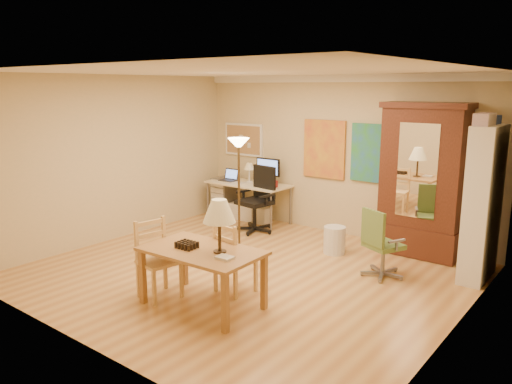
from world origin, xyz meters
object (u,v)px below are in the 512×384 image
Objects in this scene: computer_desk at (251,198)px; office_chair_black at (256,214)px; bookshelf at (483,204)px; dining_table at (208,239)px; armoire at (422,190)px; office_chair_green at (381,259)px.

office_chair_black is (0.49, -0.46, -0.14)m from computer_desk.
office_chair_black is 0.56× the size of bookshelf.
dining_table reaches higher than office_chair_black.
armoire reaches higher than dining_table.
computer_desk is 0.69m from office_chair_black.
armoire is (3.21, 0.08, 0.55)m from computer_desk.
armoire is 1.12× the size of bookshelf.
computer_desk is 4.24m from bookshelf.
bookshelf reaches higher than office_chair_green.
dining_table reaches higher than computer_desk.
armoire reaches higher than office_chair_black.
dining_table is 1.23× the size of office_chair_black.
office_chair_black reaches higher than office_chair_green.
office_chair_green is 1.44m from armoire.
computer_desk is at bearing -178.54° from armoire.
bookshelf reaches higher than computer_desk.
dining_table is at bearing -58.75° from computer_desk.
office_chair_black is at bearing -179.31° from bookshelf.
bookshelf is (3.69, 0.04, 0.71)m from office_chair_black.
armoire is at bearing 1.46° from computer_desk.
computer_desk is 1.41× the size of office_chair_black.
dining_table is 0.87× the size of computer_desk.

